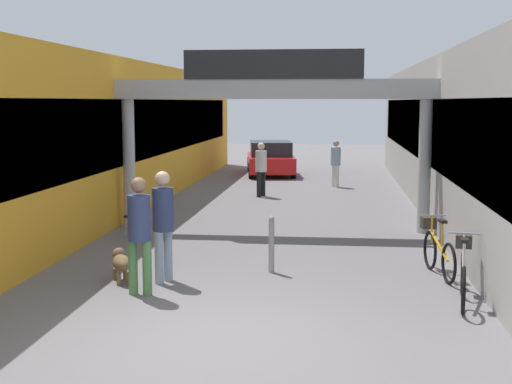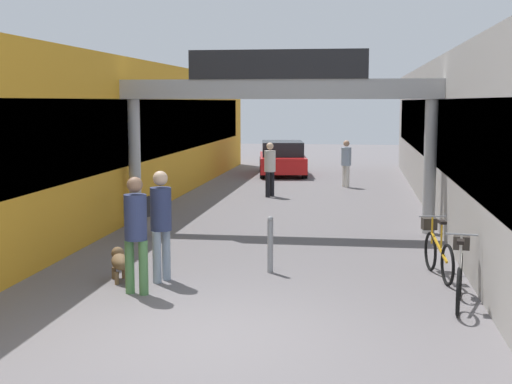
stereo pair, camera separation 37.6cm
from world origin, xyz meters
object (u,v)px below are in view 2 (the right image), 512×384
object	(u,v)px
pedestrian_with_dog	(136,227)
cafe_chair_black_nearer	(144,212)
pedestrian_elderly_walking	(346,161)
pedestrian_companion	(161,218)
bicycle_orange_second	(437,250)
bicycle_silver_nearest	(460,274)
bollard_post_metal	(270,244)
dog_on_leash	(120,261)
parked_car_red	(282,159)
pedestrian_carrying_crate	(270,166)

from	to	relation	value
pedestrian_with_dog	cafe_chair_black_nearer	world-z (taller)	pedestrian_with_dog
pedestrian_elderly_walking	cafe_chair_black_nearer	distance (m)	10.51
pedestrian_companion	bicycle_orange_second	bearing A→B (deg)	12.56
cafe_chair_black_nearer	pedestrian_with_dog	bearing A→B (deg)	-74.28
bicycle_silver_nearest	bollard_post_metal	distance (m)	3.28
pedestrian_elderly_walking	cafe_chair_black_nearer	size ratio (longest dim) A/B	1.79
pedestrian_companion	bicycle_silver_nearest	xyz separation A→B (m)	(4.59, -0.64, -0.60)
pedestrian_companion	bicycle_orange_second	xyz separation A→B (m)	(4.45, 0.99, -0.60)
dog_on_leash	cafe_chair_black_nearer	size ratio (longest dim) A/B	0.82
bicycle_orange_second	parked_car_red	bearing A→B (deg)	104.95
pedestrian_carrying_crate	bicycle_orange_second	size ratio (longest dim) A/B	0.99
pedestrian_elderly_walking	pedestrian_with_dog	bearing A→B (deg)	-101.62
pedestrian_elderly_walking	pedestrian_companion	bearing A→B (deg)	-101.61
pedestrian_with_dog	pedestrian_elderly_walking	world-z (taller)	pedestrian_with_dog
pedestrian_elderly_walking	cafe_chair_black_nearer	xyz separation A→B (m)	(-4.13, -9.66, -0.36)
pedestrian_carrying_crate	pedestrian_elderly_walking	size ratio (longest dim) A/B	1.04
pedestrian_companion	pedestrian_elderly_walking	distance (m)	13.54
pedestrian_elderly_walking	bollard_post_metal	bearing A→B (deg)	-94.86
dog_on_leash	parked_car_red	bearing A→B (deg)	87.21
pedestrian_carrying_crate	pedestrian_elderly_walking	xyz separation A→B (m)	(2.25, 2.79, -0.04)
bicycle_orange_second	parked_car_red	size ratio (longest dim) A/B	0.40
pedestrian_with_dog	cafe_chair_black_nearer	bearing A→B (deg)	105.72
bicycle_silver_nearest	pedestrian_with_dog	bearing A→B (deg)	-178.15
pedestrian_companion	bollard_post_metal	world-z (taller)	pedestrian_companion
dog_on_leash	parked_car_red	distance (m)	17.17
pedestrian_with_dog	cafe_chair_black_nearer	xyz separation A→B (m)	(-1.24, 4.40, -0.49)
pedestrian_with_dog	cafe_chair_black_nearer	size ratio (longest dim) A/B	2.01
cafe_chair_black_nearer	parked_car_red	size ratio (longest dim) A/B	0.21
pedestrian_carrying_crate	dog_on_leash	world-z (taller)	pedestrian_carrying_crate
dog_on_leash	pedestrian_elderly_walking	bearing A→B (deg)	75.61
pedestrian_companion	pedestrian_elderly_walking	bearing A→B (deg)	78.39
pedestrian_with_dog	cafe_chair_black_nearer	distance (m)	4.59
pedestrian_carrying_crate	pedestrian_companion	bearing A→B (deg)	-92.56
pedestrian_carrying_crate	cafe_chair_black_nearer	size ratio (longest dim) A/B	1.86
pedestrian_companion	bollard_post_metal	xyz separation A→B (m)	(1.67, 0.84, -0.54)
cafe_chair_black_nearer	parked_car_red	distance (m)	13.59
parked_car_red	cafe_chair_black_nearer	bearing A→B (deg)	-96.54
pedestrian_carrying_crate	parked_car_red	xyz separation A→B (m)	(-0.32, 6.63, -0.30)
pedestrian_carrying_crate	bollard_post_metal	bearing A→B (deg)	-82.91
pedestrian_carrying_crate	parked_car_red	distance (m)	6.64
dog_on_leash	cafe_chair_black_nearer	distance (m)	3.72
pedestrian_carrying_crate	bicycle_orange_second	xyz separation A→B (m)	(3.98, -9.48, -0.51)
pedestrian_companion	pedestrian_carrying_crate	size ratio (longest dim) A/B	1.09
pedestrian_elderly_walking	bicycle_silver_nearest	world-z (taller)	pedestrian_elderly_walking
pedestrian_carrying_crate	cafe_chair_black_nearer	bearing A→B (deg)	-105.24
pedestrian_companion	bicycle_orange_second	size ratio (longest dim) A/B	1.08
parked_car_red	pedestrian_with_dog	bearing A→B (deg)	-91.00
pedestrian_elderly_walking	parked_car_red	size ratio (longest dim) A/B	0.38
pedestrian_elderly_walking	dog_on_leash	xyz separation A→B (m)	(-3.41, -13.31, -0.58)
bicycle_silver_nearest	bollard_post_metal	bearing A→B (deg)	153.11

